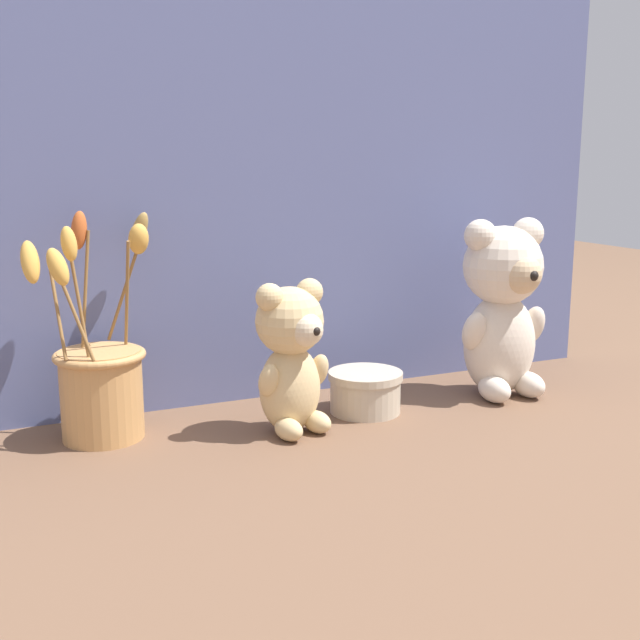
% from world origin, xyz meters
% --- Properties ---
extents(ground_plane, '(4.00, 4.00, 0.00)m').
position_xyz_m(ground_plane, '(0.00, 0.00, 0.00)').
color(ground_plane, brown).
extents(backdrop_wall, '(1.12, 0.02, 0.65)m').
position_xyz_m(backdrop_wall, '(0.00, 0.17, 0.32)').
color(backdrop_wall, slate).
rests_on(backdrop_wall, ground).
extents(teddy_bear_large, '(0.14, 0.14, 0.27)m').
position_xyz_m(teddy_bear_large, '(0.31, 0.02, 0.14)').
color(teddy_bear_large, beige).
rests_on(teddy_bear_large, ground).
extents(teddy_bear_medium, '(0.11, 0.10, 0.20)m').
position_xyz_m(teddy_bear_medium, '(-0.05, -0.01, 0.11)').
color(teddy_bear_medium, '#DBBC84').
rests_on(teddy_bear_medium, ground).
extents(flower_vase, '(0.18, 0.15, 0.30)m').
position_xyz_m(flower_vase, '(-0.29, 0.08, 0.08)').
color(flower_vase, tan).
rests_on(flower_vase, ground).
extents(decorative_tin_tall, '(0.11, 0.11, 0.06)m').
position_xyz_m(decorative_tin_tall, '(0.08, 0.03, 0.03)').
color(decorative_tin_tall, beige).
rests_on(decorative_tin_tall, ground).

